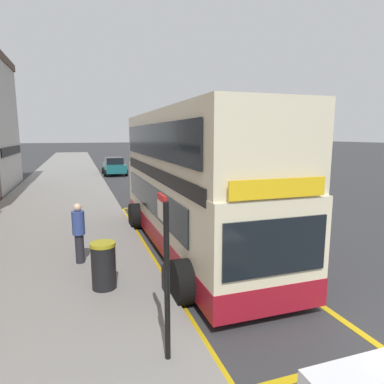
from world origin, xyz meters
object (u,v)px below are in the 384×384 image
(double_decker_bus, at_px, (191,185))
(parked_car_teal_ahead, at_px, (114,166))
(pedestrian_waiting_near_sign, at_px, (79,231))
(litter_bin, at_px, (104,265))
(bus_stop_sign, at_px, (166,264))

(double_decker_bus, height_order, parked_car_teal_ahead, double_decker_bus)
(double_decker_bus, relative_size, pedestrian_waiting_near_sign, 5.98)
(litter_bin, bearing_deg, pedestrian_waiting_near_sign, 105.68)
(double_decker_bus, relative_size, litter_bin, 9.20)
(parked_car_teal_ahead, bearing_deg, litter_bin, 84.05)
(parked_car_teal_ahead, bearing_deg, pedestrian_waiting_near_sign, 82.22)
(pedestrian_waiting_near_sign, bearing_deg, parked_car_teal_ahead, 81.78)
(parked_car_teal_ahead, xyz_separation_m, pedestrian_waiting_near_sign, (-3.24, -22.40, 0.26))
(double_decker_bus, bearing_deg, litter_bin, -139.11)
(pedestrian_waiting_near_sign, bearing_deg, double_decker_bus, 11.97)
(pedestrian_waiting_near_sign, distance_m, litter_bin, 1.96)
(bus_stop_sign, relative_size, parked_car_teal_ahead, 0.63)
(bus_stop_sign, relative_size, pedestrian_waiting_near_sign, 1.55)
(bus_stop_sign, relative_size, litter_bin, 2.39)
(parked_car_teal_ahead, bearing_deg, bus_stop_sign, 86.33)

